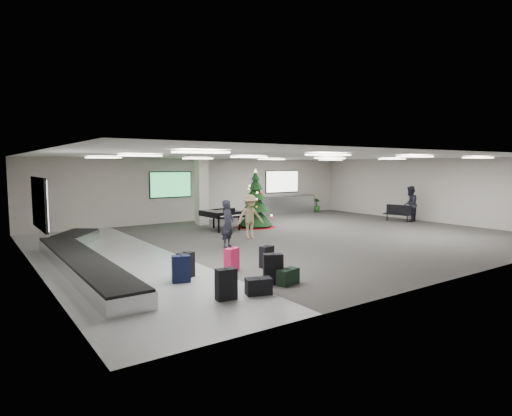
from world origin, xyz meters
TOP-DOWN VIEW (x-y plane):
  - ground at (0.00, 0.00)m, footprint 18.00×18.00m
  - room_envelope at (-0.38, 0.67)m, footprint 18.02×14.02m
  - baggage_carousel at (-7.84, -0.08)m, footprint 2.28×9.71m
  - service_counter at (5.00, 6.65)m, footprint 4.05×0.65m
  - suitcase_0 at (-6.05, -5.17)m, footprint 0.46×0.29m
  - suitcase_1 at (-4.49, -4.75)m, footprint 0.53×0.44m
  - pink_suitcase at (-4.69, -3.18)m, footprint 0.47×0.38m
  - suitcase_3 at (-3.63, -3.31)m, footprint 0.43×0.29m
  - navy_suitcase at (-6.26, -3.39)m, footprint 0.49×0.37m
  - green_duffel at (-4.23, -5.00)m, footprint 0.61×0.40m
  - suitcase_8 at (-5.98, -3.06)m, footprint 0.50×0.40m
  - black_duffel at (-5.28, -5.26)m, footprint 0.63×0.47m
  - christmas_tree at (0.59, 3.33)m, footprint 1.89×1.89m
  - grand_piano at (-1.14, 3.45)m, footprint 1.46×1.83m
  - bench at (7.73, 0.86)m, footprint 0.75×1.39m
  - traveler_a at (-3.03, -0.21)m, footprint 0.72×0.66m
  - traveler_b at (-1.33, 0.92)m, footprint 1.19×0.80m
  - traveler_bench at (8.12, 0.46)m, footprint 1.06×0.95m
  - potted_plant_left at (2.77, 6.18)m, footprint 0.54×0.49m
  - potted_plant_right at (7.32, 6.50)m, footprint 0.64×0.64m

SIDE VIEW (x-z plane):
  - ground at x=0.00m, z-range 0.00..0.00m
  - black_duffel at x=-5.28m, z-range -0.01..0.38m
  - green_duffel at x=-4.23m, z-range -0.01..0.39m
  - baggage_carousel at x=-7.84m, z-range 0.00..0.43m
  - suitcase_3 at x=-3.63m, z-range -0.01..0.61m
  - pink_suitcase at x=-4.69m, z-range -0.01..0.65m
  - suitcase_8 at x=-5.98m, z-range -0.01..0.66m
  - navy_suitcase at x=-6.26m, z-range -0.01..0.67m
  - suitcase_0 at x=-6.05m, z-range -0.01..0.68m
  - suitcase_1 at x=-4.49m, z-range -0.01..0.74m
  - potted_plant_left at x=2.77m, z-range 0.00..0.82m
  - potted_plant_right at x=7.32m, z-range 0.00..0.86m
  - bench at x=7.73m, z-range 0.05..0.89m
  - service_counter at x=5.00m, z-range 0.01..1.09m
  - grand_piano at x=-1.14m, z-range 0.21..1.22m
  - traveler_a at x=-3.03m, z-range 0.00..1.66m
  - traveler_b at x=-1.33m, z-range 0.00..1.71m
  - traveler_bench at x=8.12m, z-range 0.00..1.80m
  - christmas_tree at x=0.59m, z-range -0.43..2.27m
  - room_envelope at x=-0.38m, z-range 0.73..3.94m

